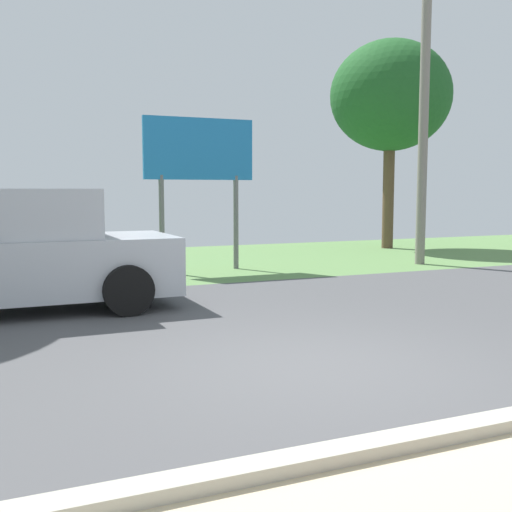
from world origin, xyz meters
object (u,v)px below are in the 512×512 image
(utility_pole, at_px, (424,102))
(pickup_truck, at_px, (3,256))
(tree_left_far, at_px, (390,97))
(roadside_billboard, at_px, (199,160))

(utility_pole, bearing_deg, pickup_truck, -165.57)
(utility_pole, bearing_deg, tree_left_far, 65.11)
(utility_pole, relative_size, roadside_billboard, 2.19)
(utility_pole, distance_m, roadside_billboard, 5.80)
(pickup_truck, bearing_deg, utility_pole, 15.86)
(pickup_truck, xyz_separation_m, utility_pole, (9.83, 2.53, 3.15))
(roadside_billboard, bearing_deg, utility_pole, -10.32)
(roadside_billboard, xyz_separation_m, tree_left_far, (7.36, 2.96, 2.26))
(pickup_truck, distance_m, utility_pole, 10.63)
(pickup_truck, height_order, tree_left_far, tree_left_far)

